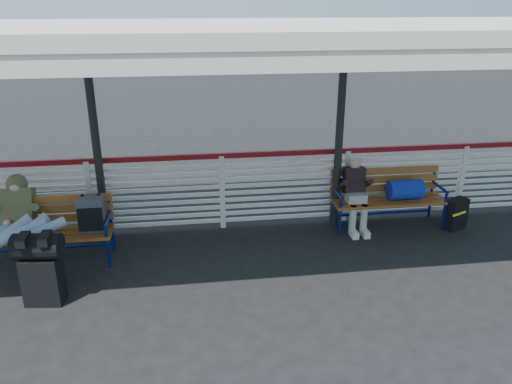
{
  "coord_description": "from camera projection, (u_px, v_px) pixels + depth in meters",
  "views": [
    {
      "loc": [
        -0.48,
        -5.41,
        3.43
      ],
      "look_at": [
        0.41,
        1.0,
        0.93
      ],
      "focal_mm": 35.0,
      "sensor_mm": 36.0,
      "label": 1
    }
  ],
  "objects": [
    {
      "name": "ground",
      "position": [
        235.0,
        290.0,
        6.29
      ],
      "size": [
        60.0,
        60.0,
        0.0
      ],
      "primitive_type": "plane",
      "color": "black",
      "rests_on": "ground"
    },
    {
      "name": "bench_right",
      "position": [
        395.0,
        191.0,
        7.92
      ],
      "size": [
        1.8,
        0.56,
        0.92
      ],
      "color": "brown",
      "rests_on": "ground"
    },
    {
      "name": "traveler_man",
      "position": [
        24.0,
        225.0,
        6.38
      ],
      "size": [
        0.94,
        1.64,
        0.77
      ],
      "color": "#96AEC9",
      "rests_on": "ground"
    },
    {
      "name": "companion_person",
      "position": [
        356.0,
        194.0,
        7.79
      ],
      "size": [
        0.32,
        0.66,
        1.15
      ],
      "color": "#A8A398",
      "rests_on": "ground"
    },
    {
      "name": "luggage_stack",
      "position": [
        41.0,
        266.0,
        5.87
      ],
      "size": [
        0.58,
        0.37,
        0.91
      ],
      "rotation": [
        0.0,
        0.0,
        -0.12
      ],
      "color": "black",
      "rests_on": "ground"
    },
    {
      "name": "canopy",
      "position": [
        224.0,
        34.0,
        6.0
      ],
      "size": [
        12.6,
        3.6,
        3.16
      ],
      "color": "silver",
      "rests_on": "ground"
    },
    {
      "name": "fence",
      "position": [
        222.0,
        189.0,
        7.81
      ],
      "size": [
        12.08,
        0.08,
        1.24
      ],
      "color": "silver",
      "rests_on": "ground"
    },
    {
      "name": "suitcase_side",
      "position": [
        456.0,
        214.0,
        7.92
      ],
      "size": [
        0.41,
        0.34,
        0.5
      ],
      "rotation": [
        0.0,
        0.0,
        0.42
      ],
      "color": "black",
      "rests_on": "ground"
    },
    {
      "name": "bench_left",
      "position": [
        61.0,
        221.0,
        6.79
      ],
      "size": [
        1.8,
        0.56,
        0.95
      ],
      "color": "brown",
      "rests_on": "ground"
    }
  ]
}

